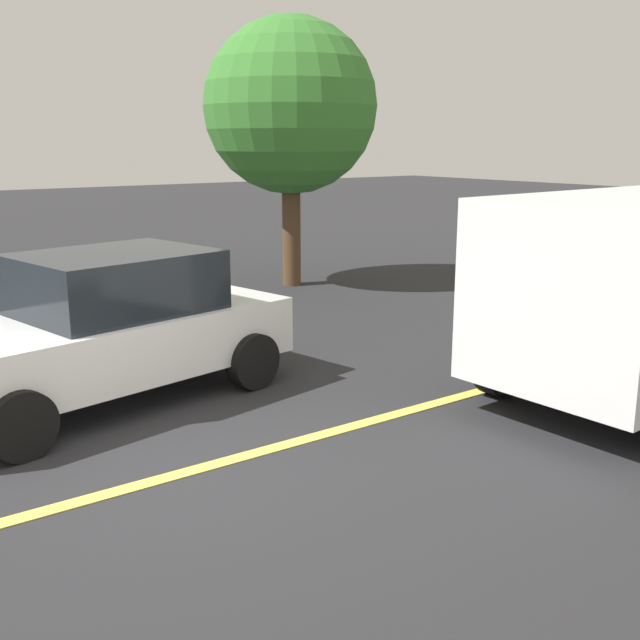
{
  "coord_description": "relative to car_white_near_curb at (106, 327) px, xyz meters",
  "views": [
    {
      "loc": [
        -2.41,
        -5.47,
        2.75
      ],
      "look_at": [
        1.64,
        0.1,
        1.11
      ],
      "focal_mm": 42.54,
      "sensor_mm": 36.0,
      "label": 1
    }
  ],
  "objects": [
    {
      "name": "ground_plane",
      "position": [
        -0.36,
        -2.23,
        -0.8
      ],
      "size": [
        80.0,
        80.0,
        0.0
      ],
      "primitive_type": "plane",
      "color": "#262628"
    },
    {
      "name": "car_white_near_curb",
      "position": [
        0.0,
        0.0,
        0.0
      ],
      "size": [
        4.25,
        2.54,
        1.59
      ],
      "color": "white",
      "rests_on": "ground_plane"
    },
    {
      "name": "tree_left_verge",
      "position": [
        5.34,
        4.37,
        2.54
      ],
      "size": [
        3.22,
        3.22,
        4.97
      ],
      "color": "#513823",
      "rests_on": "ground_plane"
    },
    {
      "name": "lane_marking_centre",
      "position": [
        2.64,
        -2.23,
        -0.79
      ],
      "size": [
        28.0,
        0.16,
        0.01
      ],
      "primitive_type": "cube",
      "color": "#E0D14C"
    }
  ]
}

